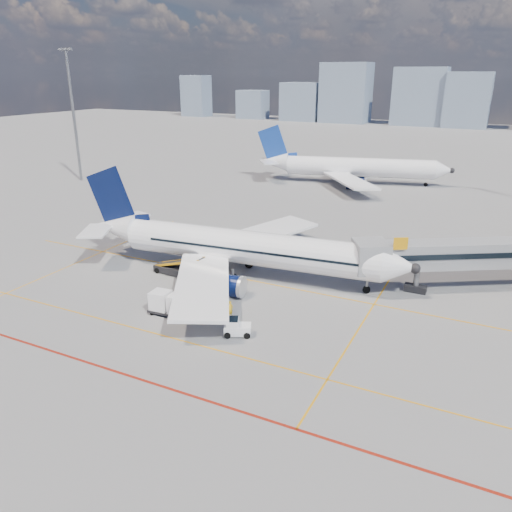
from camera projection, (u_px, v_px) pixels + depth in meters
The scene contains 11 objects.
ground at pixel (206, 309), 47.05m from camera, with size 420.00×420.00×0.00m, color slate.
apron_markings at pixel (177, 325), 44.00m from camera, with size 90.00×35.12×0.01m.
jet_bridge at pixel (492, 254), 50.22m from camera, with size 23.55×15.78×6.30m.
floodlight_mast_nw at pixel (73, 112), 98.89m from camera, with size 3.20×0.61×25.45m.
distant_skyline at pixel (451, 98), 203.05m from camera, with size 251.70×15.72×25.82m.
main_aircraft at pixel (235, 247), 54.04m from camera, with size 37.84×32.92×11.07m.
second_aircraft at pixel (351, 167), 99.61m from camera, with size 38.12×32.73×11.29m.
baggage_tug at pixel (236, 327), 42.07m from camera, with size 2.58×2.15×1.57m.
cargo_dolly at pixel (170, 303), 45.51m from camera, with size 4.01×1.99×2.14m.
belt_loader at pixel (174, 268), 54.93m from camera, with size 6.39×1.98×2.58m.
ramp_worker at pixel (230, 309), 45.08m from camera, with size 0.60×0.39×1.63m, color yellow.
Camera 1 is at (23.03, -35.96, 20.91)m, focal length 35.00 mm.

